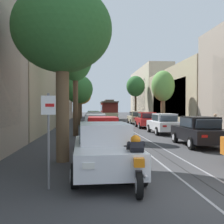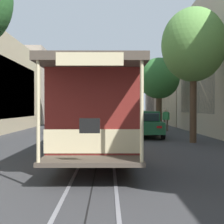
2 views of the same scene
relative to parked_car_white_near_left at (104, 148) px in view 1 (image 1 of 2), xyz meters
name	(u,v)px [view 1 (image 1 of 2)]	position (x,y,z in m)	size (l,w,h in m)	color
ground_plane	(118,126)	(2.70, 21.25, -0.80)	(160.00, 160.00, 0.00)	#38383A
trolley_track_rails	(115,124)	(2.70, 25.20, -0.79)	(1.14, 67.56, 0.01)	gray
building_facade_left	(38,91)	(-6.68, 24.97, 3.26)	(5.78, 59.26, 9.48)	gray
building_facade_right	(189,90)	(11.95, 24.41, 3.40)	(5.81, 59.26, 9.74)	gray
parked_car_white_near_left	(104,148)	(0.00, 0.00, 0.00)	(2.10, 4.40, 1.58)	silver
parked_car_red_second_left	(103,132)	(0.22, 5.44, 0.00)	(2.04, 4.38, 1.58)	red
parked_car_silver_mid_left	(95,125)	(-0.03, 11.39, 0.00)	(2.04, 4.38, 1.58)	#B7B7BC
parked_car_grey_fourth_left	(95,121)	(0.01, 17.36, 0.00)	(2.11, 4.41, 1.58)	slate
parked_car_beige_fifth_left	(95,118)	(0.12, 22.52, 0.00)	(2.06, 4.39, 1.58)	#C1B28E
parked_car_green_sixth_left	(93,117)	(0.07, 28.61, 0.00)	(2.08, 4.39, 1.58)	#1E6038
parked_car_black_second_right	(199,131)	(5.40, 5.65, 0.00)	(2.06, 4.39, 1.58)	black
parked_car_white_mid_right	(164,124)	(5.36, 12.26, 0.00)	(2.02, 4.37, 1.58)	silver
parked_car_red_fourth_right	(147,120)	(5.29, 18.30, 0.00)	(2.13, 4.42, 1.58)	red
parked_car_beige_fifth_right	(136,118)	(5.37, 24.66, 0.00)	(2.03, 4.37, 1.58)	#C1B28E
street_tree_kerb_left_near	(62,31)	(-1.48, 2.04, 4.18)	(3.79, 3.44, 6.70)	brown
street_tree_kerb_left_second	(75,55)	(-1.47, 11.17, 5.02)	(2.53, 2.07, 7.91)	#4C3826
street_tree_kerb_left_mid	(78,90)	(-1.73, 22.69, 3.32)	(3.30, 3.16, 5.82)	#4C3826
street_tree_kerb_left_fourth	(79,88)	(-2.04, 31.55, 4.20)	(3.26, 3.47, 6.94)	#4C3826
street_tree_kerb_left_far	(81,96)	(-2.05, 42.40, 3.46)	(3.70, 3.29, 5.91)	#4C3826
street_tree_kerb_right_second	(163,87)	(6.96, 18.33, 3.36)	(2.32, 2.50, 5.80)	brown
street_tree_kerb_right_mid	(136,87)	(7.29, 36.45, 4.80)	(3.09, 3.29, 7.39)	#4C3826
cable_car_trolley	(109,110)	(2.70, 36.00, 0.86)	(2.62, 9.15, 3.28)	maroon
motorcycle_with_rider	(136,164)	(0.72, -1.62, -0.15)	(0.57, 1.99, 1.37)	black
pedestrian_on_left_pavement	(215,124)	(7.95, 9.01, 0.13)	(0.55, 0.23, 1.65)	black
pedestrian_on_right_pavement	(75,117)	(-2.16, 23.47, 0.17)	(0.55, 0.37, 1.72)	#4C4233
fire_hydrant	(221,137)	(6.85, 6.03, -0.38)	(0.40, 0.22, 0.84)	red
street_sign_post	(48,129)	(-1.49, -1.42, 0.72)	(0.36, 0.08, 2.43)	slate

